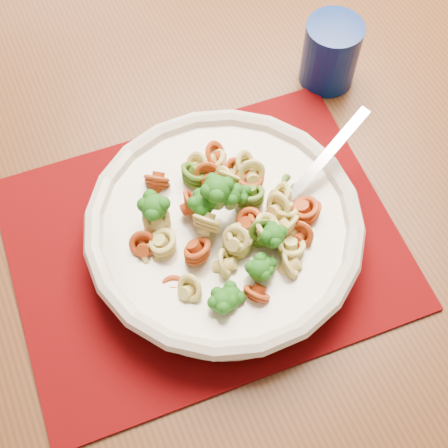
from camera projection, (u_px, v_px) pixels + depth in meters
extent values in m
cube|color=#51301B|center=(171.00, 69.00, 1.72)|extent=(4.00, 4.00, 0.01)
cube|color=#522B17|center=(167.00, 166.00, 0.74)|extent=(1.55, 1.14, 0.04)
cube|color=#522B17|center=(388.00, 17.00, 1.35)|extent=(0.08, 0.08, 0.67)
cube|color=#560305|center=(204.00, 243.00, 0.67)|extent=(0.43, 0.36, 0.00)
cylinder|color=beige|center=(224.00, 240.00, 0.66)|extent=(0.12, 0.12, 0.01)
cylinder|color=beige|center=(224.00, 231.00, 0.64)|extent=(0.27, 0.27, 0.03)
torus|color=beige|center=(224.00, 223.00, 0.63)|extent=(0.29, 0.29, 0.02)
cylinder|color=#04195A|center=(330.00, 53.00, 0.74)|extent=(0.07, 0.07, 0.08)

